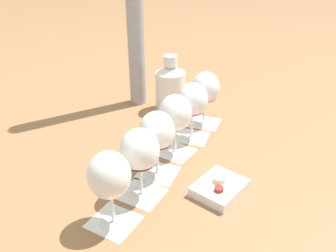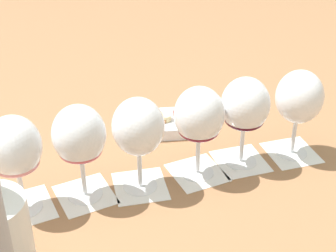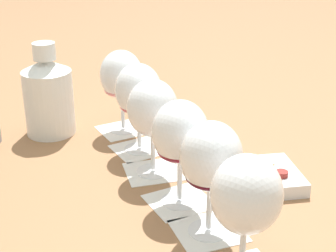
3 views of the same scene
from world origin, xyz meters
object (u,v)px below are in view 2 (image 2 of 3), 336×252
at_px(wine_glass_5, 299,100).
at_px(snack_dish, 168,123).
at_px(wine_glass_1, 79,138).
at_px(wine_glass_2, 138,130).
at_px(wine_glass_3, 199,118).
at_px(wine_glass_4, 245,108).
at_px(wine_glass_0, 14,150).

distance_m(wine_glass_5, snack_dish, 0.30).
distance_m(wine_glass_1, wine_glass_2, 0.11).
distance_m(wine_glass_2, snack_dish, 0.25).
height_order(wine_glass_3, wine_glass_4, same).
distance_m(wine_glass_1, wine_glass_3, 0.23).
distance_m(wine_glass_1, wine_glass_5, 0.44).
bearing_deg(wine_glass_2, wine_glass_5, 22.82).
bearing_deg(wine_glass_5, wine_glass_0, -158.30).
height_order(wine_glass_0, wine_glass_1, same).
relative_size(wine_glass_2, snack_dish, 1.28).
bearing_deg(wine_glass_1, wine_glass_0, -157.47).
bearing_deg(wine_glass_4, wine_glass_1, -157.48).
distance_m(wine_glass_1, snack_dish, 0.31).
bearing_deg(wine_glass_5, wine_glass_4, -161.39).
bearing_deg(wine_glass_0, wine_glass_3, 21.41).
xyz_separation_m(wine_glass_2, wine_glass_3, (0.11, 0.05, 0.00)).
relative_size(wine_glass_5, snack_dish, 1.28).
height_order(wine_glass_2, wine_glass_4, same).
xyz_separation_m(wine_glass_0, wine_glass_5, (0.51, 0.20, -0.00)).
relative_size(wine_glass_0, wine_glass_1, 1.00).
xyz_separation_m(wine_glass_1, wine_glass_5, (0.41, 0.16, -0.00)).
bearing_deg(wine_glass_0, wine_glass_4, 22.52).
bearing_deg(wine_glass_4, wine_glass_0, -157.48).
bearing_deg(snack_dish, wine_glass_0, -130.15).
xyz_separation_m(wine_glass_1, wine_glass_2, (0.10, 0.03, -0.00)).
relative_size(wine_glass_1, snack_dish, 1.28).
bearing_deg(wine_glass_4, snack_dish, 141.29).
height_order(wine_glass_2, wine_glass_3, same).
bearing_deg(wine_glass_0, wine_glass_1, 22.53).
bearing_deg(wine_glass_2, wine_glass_0, -160.04).
distance_m(wine_glass_2, wine_glass_5, 0.34).
relative_size(wine_glass_2, wine_glass_5, 1.00).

